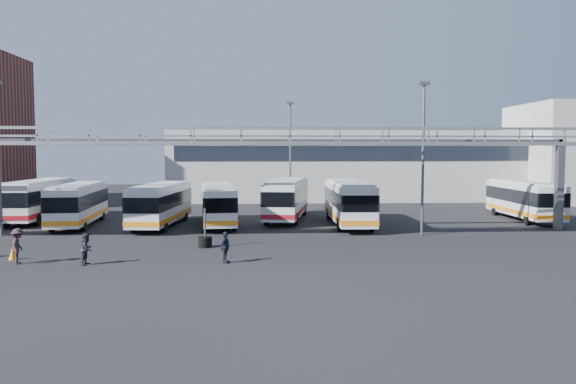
{
  "coord_description": "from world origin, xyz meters",
  "views": [
    {
      "loc": [
        1.04,
        -29.85,
        5.52
      ],
      "look_at": [
        2.94,
        6.0,
        3.01
      ],
      "focal_mm": 35.0,
      "sensor_mm": 36.0,
      "label": 1
    }
  ],
  "objects_px": {
    "bus_3": "(161,203)",
    "bus_6": "(349,201)",
    "bus_1": "(39,198)",
    "bus_2": "(79,203)",
    "light_pole_back": "(290,151)",
    "tire_stack": "(205,241)",
    "bus_5": "(287,198)",
    "pedestrian_c": "(18,246)",
    "bus_9": "(524,198)",
    "light_pole_mid": "(423,150)",
    "pedestrian_d": "(225,247)",
    "cone_left": "(13,253)",
    "bus_4": "(218,203)",
    "pedestrian_b": "(87,249)"
  },
  "relations": [
    {
      "from": "bus_3",
      "to": "bus_6",
      "type": "bearing_deg",
      "value": 3.91
    },
    {
      "from": "bus_1",
      "to": "bus_2",
      "type": "xyz_separation_m",
      "value": [
        4.18,
        -3.34,
        -0.08
      ]
    },
    {
      "from": "light_pole_back",
      "to": "tire_stack",
      "type": "xyz_separation_m",
      "value": [
        -6.09,
        -19.1,
        -5.34
      ]
    },
    {
      "from": "bus_1",
      "to": "bus_5",
      "type": "relative_size",
      "value": 0.97
    },
    {
      "from": "bus_1",
      "to": "pedestrian_c",
      "type": "height_order",
      "value": "bus_1"
    },
    {
      "from": "bus_5",
      "to": "bus_9",
      "type": "distance_m",
      "value": 19.53
    },
    {
      "from": "light_pole_mid",
      "to": "bus_5",
      "type": "distance_m",
      "value": 13.11
    },
    {
      "from": "bus_2",
      "to": "tire_stack",
      "type": "relative_size",
      "value": 4.66
    },
    {
      "from": "pedestrian_d",
      "to": "cone_left",
      "type": "distance_m",
      "value": 11.16
    },
    {
      "from": "light_pole_back",
      "to": "pedestrian_d",
      "type": "height_order",
      "value": "light_pole_back"
    },
    {
      "from": "bus_4",
      "to": "bus_5",
      "type": "height_order",
      "value": "bus_5"
    },
    {
      "from": "bus_2",
      "to": "bus_6",
      "type": "bearing_deg",
      "value": -6.91
    },
    {
      "from": "pedestrian_b",
      "to": "bus_5",
      "type": "bearing_deg",
      "value": -20.72
    },
    {
      "from": "bus_4",
      "to": "bus_9",
      "type": "xyz_separation_m",
      "value": [
        24.92,
        2.16,
        0.06
      ]
    },
    {
      "from": "bus_4",
      "to": "tire_stack",
      "type": "xyz_separation_m",
      "value": [
        -0.04,
        -10.03,
        -1.32
      ]
    },
    {
      "from": "pedestrian_c",
      "to": "light_pole_mid",
      "type": "bearing_deg",
      "value": -79.93
    },
    {
      "from": "bus_4",
      "to": "bus_9",
      "type": "bearing_deg",
      "value": -1.18
    },
    {
      "from": "bus_5",
      "to": "pedestrian_b",
      "type": "xyz_separation_m",
      "value": [
        -10.81,
        -18.01,
        -1.06
      ]
    },
    {
      "from": "bus_2",
      "to": "pedestrian_c",
      "type": "distance_m",
      "value": 14.89
    },
    {
      "from": "light_pole_mid",
      "to": "bus_2",
      "type": "xyz_separation_m",
      "value": [
        -24.56,
        6.19,
        -3.97
      ]
    },
    {
      "from": "bus_4",
      "to": "bus_9",
      "type": "relative_size",
      "value": 0.98
    },
    {
      "from": "light_pole_mid",
      "to": "pedestrian_c",
      "type": "height_order",
      "value": "light_pole_mid"
    },
    {
      "from": "light_pole_back",
      "to": "bus_9",
      "type": "bearing_deg",
      "value": -20.09
    },
    {
      "from": "tire_stack",
      "to": "light_pole_back",
      "type": "bearing_deg",
      "value": 72.32
    },
    {
      "from": "light_pole_mid",
      "to": "bus_9",
      "type": "height_order",
      "value": "light_pole_mid"
    },
    {
      "from": "bus_1",
      "to": "bus_4",
      "type": "xyz_separation_m",
      "value": [
        14.7,
        -3.61,
        -0.13
      ]
    },
    {
      "from": "bus_6",
      "to": "light_pole_back",
      "type": "bearing_deg",
      "value": 113.1
    },
    {
      "from": "light_pole_mid",
      "to": "bus_3",
      "type": "distance_m",
      "value": 19.51
    },
    {
      "from": "bus_1",
      "to": "bus_2",
      "type": "bearing_deg",
      "value": -38.87
    },
    {
      "from": "light_pole_mid",
      "to": "bus_4",
      "type": "relative_size",
      "value": 0.98
    },
    {
      "from": "bus_1",
      "to": "tire_stack",
      "type": "xyz_separation_m",
      "value": [
        14.66,
        -13.64,
        -1.45
      ]
    },
    {
      "from": "bus_1",
      "to": "pedestrian_b",
      "type": "height_order",
      "value": "bus_1"
    },
    {
      "from": "tire_stack",
      "to": "bus_3",
      "type": "bearing_deg",
      "value": 113.35
    },
    {
      "from": "light_pole_mid",
      "to": "bus_4",
      "type": "height_order",
      "value": "light_pole_mid"
    },
    {
      "from": "bus_2",
      "to": "cone_left",
      "type": "height_order",
      "value": "bus_2"
    },
    {
      "from": "pedestrian_d",
      "to": "bus_1",
      "type": "bearing_deg",
      "value": 62.68
    },
    {
      "from": "bus_5",
      "to": "cone_left",
      "type": "distance_m",
      "value": 22.38
    },
    {
      "from": "bus_3",
      "to": "tire_stack",
      "type": "relative_size",
      "value": 4.68
    },
    {
      "from": "pedestrian_c",
      "to": "bus_6",
      "type": "bearing_deg",
      "value": -63.94
    },
    {
      "from": "light_pole_back",
      "to": "tire_stack",
      "type": "bearing_deg",
      "value": -107.68
    },
    {
      "from": "bus_3",
      "to": "bus_5",
      "type": "xyz_separation_m",
      "value": [
        9.64,
        3.5,
        0.08
      ]
    },
    {
      "from": "pedestrian_c",
      "to": "tire_stack",
      "type": "xyz_separation_m",
      "value": [
        8.82,
        4.47,
        -0.51
      ]
    },
    {
      "from": "light_pole_mid",
      "to": "cone_left",
      "type": "bearing_deg",
      "value": -162.62
    },
    {
      "from": "bus_5",
      "to": "bus_9",
      "type": "bearing_deg",
      "value": 7.06
    },
    {
      "from": "bus_5",
      "to": "cone_left",
      "type": "xyz_separation_m",
      "value": [
        -15.06,
        -16.49,
        -1.51
      ]
    },
    {
      "from": "bus_2",
      "to": "pedestrian_b",
      "type": "relative_size",
      "value": 6.82
    },
    {
      "from": "pedestrian_b",
      "to": "tire_stack",
      "type": "relative_size",
      "value": 0.68
    },
    {
      "from": "light_pole_back",
      "to": "pedestrian_c",
      "type": "bearing_deg",
      "value": -122.32
    },
    {
      "from": "bus_9",
      "to": "pedestrian_d",
      "type": "xyz_separation_m",
      "value": [
        -23.5,
        -16.98,
        -0.98
      ]
    },
    {
      "from": "bus_1",
      "to": "tire_stack",
      "type": "relative_size",
      "value": 4.79
    }
  ]
}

